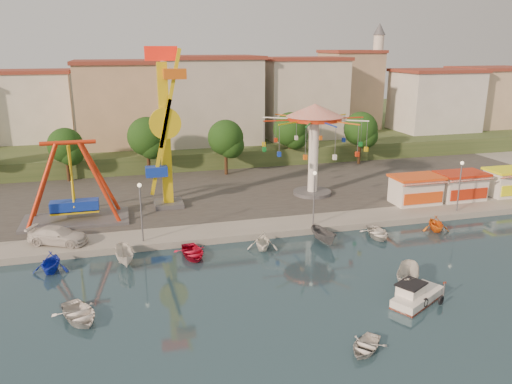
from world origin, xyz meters
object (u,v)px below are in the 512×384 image
object	(u,v)px
cabin_motorboat	(416,296)
pirate_ship_ride	(72,184)
wave_swinger	(314,129)
rowboat_a	(79,314)
van	(58,235)
kamikaze_tower	(166,132)
skiff	(408,277)

from	to	relation	value
cabin_motorboat	pirate_ship_ride	bearing A→B (deg)	107.81
wave_swinger	rowboat_a	xyz separation A→B (m)	(-24.37, -20.97, -7.79)
rowboat_a	van	distance (m)	12.94
kamikaze_tower	rowboat_a	distance (m)	23.58
cabin_motorboat	skiff	distance (m)	2.28
rowboat_a	kamikaze_tower	bearing A→B (deg)	46.60
rowboat_a	cabin_motorboat	bearing A→B (deg)	-31.52
kamikaze_tower	cabin_motorboat	bearing A→B (deg)	-59.31
skiff	wave_swinger	bearing A→B (deg)	123.95
wave_swinger	pirate_ship_ride	bearing A→B (deg)	-174.24
pirate_ship_ride	skiff	distance (m)	31.72
cabin_motorboat	rowboat_a	world-z (taller)	cabin_motorboat
pirate_ship_ride	wave_swinger	size ratio (longest dim) A/B	0.86
pirate_ship_ride	skiff	bearing A→B (deg)	-39.15
pirate_ship_ride	rowboat_a	distance (m)	18.85
pirate_ship_ride	kamikaze_tower	size ratio (longest dim) A/B	0.61
kamikaze_tower	cabin_motorboat	xyz separation A→B (m)	(14.42, -24.30, -8.17)
pirate_ship_ride	cabin_motorboat	size ratio (longest dim) A/B	2.10
kamikaze_tower	van	world-z (taller)	kamikaze_tower
kamikaze_tower	rowboat_a	world-z (taller)	kamikaze_tower
pirate_ship_ride	wave_swinger	bearing A→B (deg)	5.76
cabin_motorboat	van	size ratio (longest dim) A/B	0.93
pirate_ship_ride	rowboat_a	world-z (taller)	pirate_ship_ride
cabin_motorboat	rowboat_a	size ratio (longest dim) A/B	1.21
pirate_ship_ride	cabin_motorboat	distance (m)	32.68
pirate_ship_ride	wave_swinger	xyz separation A→B (m)	(25.74, 2.59, 3.80)
pirate_ship_ride	kamikaze_tower	distance (m)	10.51
rowboat_a	van	size ratio (longest dim) A/B	0.77
cabin_motorboat	skiff	size ratio (longest dim) A/B	1.18
cabin_motorboat	van	distance (m)	29.75
wave_swinger	rowboat_a	distance (m)	33.08
skiff	rowboat_a	bearing A→B (deg)	-146.54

